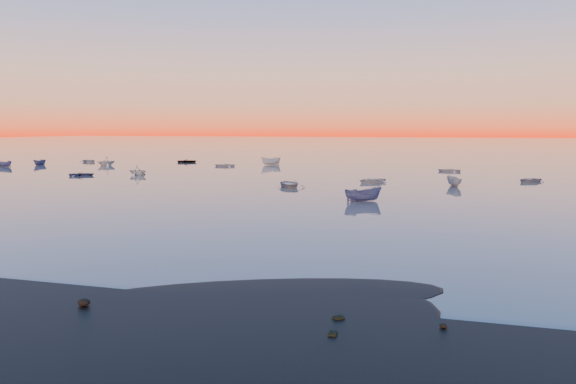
% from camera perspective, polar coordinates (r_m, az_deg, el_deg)
% --- Properties ---
extents(ground, '(600.00, 600.00, 0.00)m').
position_cam_1_polar(ground, '(125.58, 8.08, 3.24)').
color(ground, slate).
rests_on(ground, ground).
extents(mud_lobes, '(140.00, 6.00, 0.07)m').
position_cam_1_polar(mud_lobes, '(30.17, -21.29, -7.58)').
color(mud_lobes, black).
rests_on(mud_lobes, ground).
extents(moored_fleet, '(124.00, 58.00, 1.20)m').
position_cam_1_polar(moored_fleet, '(79.48, 3.15, 1.39)').
color(moored_fleet, beige).
rests_on(moored_fleet, ground).
extents(boat_near_center, '(3.62, 4.21, 1.37)m').
position_cam_1_polar(boat_near_center, '(55.04, 7.63, -0.96)').
color(boat_near_center, '#3C4773').
rests_on(boat_near_center, ground).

